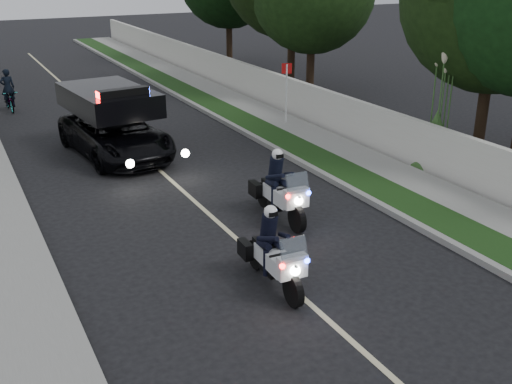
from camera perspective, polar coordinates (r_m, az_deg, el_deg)
ground at (r=11.98m, az=3.76°, el=-9.33°), size 120.00×120.00×0.00m
curb_right at (r=21.89m, az=-0.51°, el=5.35°), size 0.20×60.00×0.15m
grass_verge at (r=22.20m, az=1.11°, el=5.58°), size 1.20×60.00×0.16m
sidewalk_right at (r=22.83m, az=3.99°, el=5.98°), size 1.40×60.00×0.16m
property_wall at (r=23.19m, az=6.17°, el=7.86°), size 0.22×60.00×1.50m
curb_left at (r=19.76m, az=-22.23°, el=1.94°), size 0.20×60.00×0.15m
lane_marking at (r=20.46m, az=-10.81°, el=3.61°), size 0.12×50.00×0.01m
police_moto_left at (r=12.17m, az=1.62°, el=-8.76°), size 0.77×1.99×1.67m
police_moto_right at (r=15.12m, az=2.21°, el=-2.49°), size 0.80×2.11×1.78m
police_suv at (r=20.42m, az=-12.94°, el=3.39°), size 2.97×5.47×2.55m
bicycle at (r=27.89m, az=-22.08°, el=7.13°), size 0.66×1.65×0.85m
cyclist at (r=27.89m, az=-22.08°, el=7.13°), size 0.58×0.40×1.56m
sign_post at (r=23.43m, az=2.82°, el=6.20°), size 0.51×0.51×2.49m
pampas_far at (r=19.55m, az=16.23°, el=2.27°), size 1.82×1.82×4.06m
tree_right_a at (r=21.17m, az=20.04°, el=3.26°), size 6.80×6.80×9.73m
tree_right_c at (r=30.09m, az=3.26°, el=9.59°), size 8.11×8.11×10.96m
tree_right_d at (r=28.58m, az=5.05°, el=8.91°), size 7.30×7.30×9.20m
tree_right_e at (r=37.60m, az=-2.50°, el=11.97°), size 6.30×6.30×9.64m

